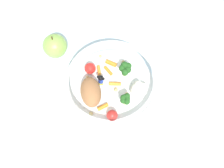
% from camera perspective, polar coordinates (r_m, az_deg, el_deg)
% --- Properties ---
extents(ground_plane, '(2.40, 2.40, 0.00)m').
position_cam_1_polar(ground_plane, '(0.77, -0.90, 0.03)').
color(ground_plane, silver).
extents(food_container, '(0.26, 0.26, 0.07)m').
position_cam_1_polar(food_container, '(0.73, -0.19, -0.33)').
color(food_container, white).
rests_on(food_container, ground_plane).
extents(loose_apple, '(0.07, 0.07, 0.08)m').
position_cam_1_polar(loose_apple, '(0.80, -12.49, 8.22)').
color(loose_apple, '#8CB74C').
rests_on(loose_apple, ground_plane).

